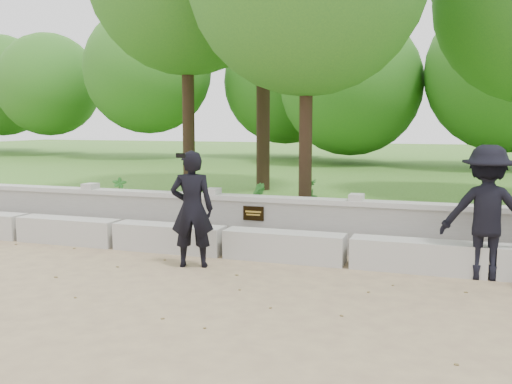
% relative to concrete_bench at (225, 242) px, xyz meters
% --- Properties ---
extents(ground, '(80.00, 80.00, 0.00)m').
position_rel_concrete_bench_xyz_m(ground, '(-0.00, -1.90, -0.22)').
color(ground, tan).
rests_on(ground, ground).
extents(lawn, '(40.00, 22.00, 0.25)m').
position_rel_concrete_bench_xyz_m(lawn, '(-0.00, 12.10, -0.10)').
color(lawn, '#2E5F19').
rests_on(lawn, ground).
extents(concrete_bench, '(11.90, 0.45, 0.45)m').
position_rel_concrete_bench_xyz_m(concrete_bench, '(0.00, 0.00, 0.00)').
color(concrete_bench, '#B5B2AA').
rests_on(concrete_bench, ground).
extents(parapet_wall, '(12.50, 0.35, 0.90)m').
position_rel_concrete_bench_xyz_m(parapet_wall, '(0.00, 0.70, 0.24)').
color(parapet_wall, '#AAA8A0').
rests_on(parapet_wall, ground).
extents(man_main, '(0.73, 0.67, 1.74)m').
position_rel_concrete_bench_xyz_m(man_main, '(-0.19, -0.81, 0.64)').
color(man_main, black).
rests_on(man_main, ground).
extents(visitor_mid, '(1.23, 0.76, 1.84)m').
position_rel_concrete_bench_xyz_m(visitor_mid, '(3.90, -0.10, 0.70)').
color(visitor_mid, black).
rests_on(visitor_mid, ground).
extents(shrub_a, '(0.40, 0.36, 0.63)m').
position_rel_concrete_bench_xyz_m(shrub_a, '(-3.83, 3.01, 0.34)').
color(shrub_a, '#2B6E25').
rests_on(shrub_a, lawn).
extents(shrub_b, '(0.41, 0.45, 0.66)m').
position_rel_concrete_bench_xyz_m(shrub_b, '(-0.30, 2.53, 0.36)').
color(shrub_b, '#2B6E25').
rests_on(shrub_b, lawn).
extents(shrub_d, '(0.47, 0.47, 0.63)m').
position_rel_concrete_bench_xyz_m(shrub_d, '(0.46, 3.99, 0.34)').
color(shrub_d, '#2B6E25').
rests_on(shrub_d, lawn).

